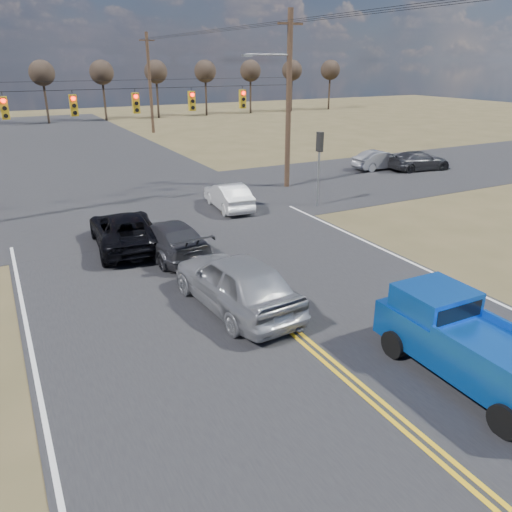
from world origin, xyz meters
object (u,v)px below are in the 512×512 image
black_suv (125,230)px  white_car_queue (228,196)px  silver_suv (236,282)px  cross_car_east_near (380,160)px  dgrey_car_queue (169,239)px  cross_car_east_far (419,161)px  pickup_truck (468,344)px

black_suv → white_car_queue: 7.05m
silver_suv → cross_car_east_near: 23.56m
silver_suv → black_suv: bearing=-81.6°
white_car_queue → dgrey_car_queue: size_ratio=0.85×
black_suv → dgrey_car_queue: size_ratio=1.10×
silver_suv → dgrey_car_queue: 5.42m
dgrey_car_queue → cross_car_east_near: size_ratio=1.20×
black_suv → cross_car_east_near: size_ratio=1.33×
white_car_queue → cross_car_east_far: size_ratio=0.90×
pickup_truck → cross_car_east_near: (15.07, 20.63, -0.27)m
dgrey_car_queue → cross_car_east_near: (18.81, 9.28, -0.04)m
silver_suv → white_car_queue: 11.38m
silver_suv → cross_car_east_far: 24.50m
white_car_queue → cross_car_east_near: white_car_queue is taller
pickup_truck → black_suv: size_ratio=0.96×
black_suv → cross_car_east_near: black_suv is taller
white_car_queue → cross_car_east_far: white_car_queue is taller
silver_suv → cross_car_east_near: size_ratio=1.32×
white_car_queue → cross_car_east_far: bearing=-165.3°
pickup_truck → cross_car_east_near: size_ratio=1.28×
pickup_truck → black_suv: 14.03m
silver_suv → black_suv: (-1.69, 7.14, -0.16)m
pickup_truck → dgrey_car_queue: bearing=108.8°
silver_suv → dgrey_car_queue: silver_suv is taller
silver_suv → white_car_queue: silver_suv is taller
cross_car_east_near → cross_car_east_far: 2.73m
dgrey_car_queue → cross_car_east_far: bearing=-164.5°
pickup_truck → cross_car_east_near: pickup_truck is taller
pickup_truck → cross_car_east_near: 25.54m
silver_suv → dgrey_car_queue: (-0.39, 5.40, -0.21)m
black_suv → white_car_queue: black_suv is taller
dgrey_car_queue → cross_car_east_far: 22.44m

